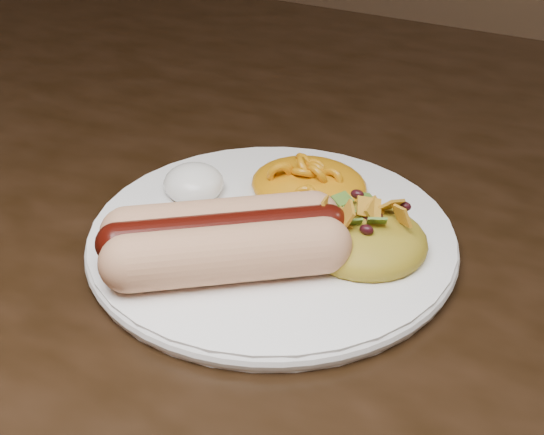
% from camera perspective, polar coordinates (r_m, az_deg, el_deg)
% --- Properties ---
extents(table, '(1.60, 0.90, 0.75)m').
position_cam_1_polar(table, '(0.59, 7.85, -8.65)').
color(table, black).
rests_on(table, floor).
extents(plate, '(0.26, 0.26, 0.01)m').
position_cam_1_polar(plate, '(0.51, 0.00, -1.56)').
color(plate, white).
rests_on(plate, table).
extents(hotdog, '(0.12, 0.13, 0.04)m').
position_cam_1_polar(hotdog, '(0.46, -3.59, -1.58)').
color(hotdog, tan).
rests_on(hotdog, plate).
extents(mac_and_cheese, '(0.11, 0.10, 0.03)m').
position_cam_1_polar(mac_and_cheese, '(0.54, 2.83, 3.58)').
color(mac_and_cheese, orange).
rests_on(mac_and_cheese, plate).
extents(sour_cream, '(0.05, 0.05, 0.03)m').
position_cam_1_polar(sour_cream, '(0.54, -5.95, 3.05)').
color(sour_cream, white).
rests_on(sour_cream, plate).
extents(taco_salad, '(0.08, 0.08, 0.04)m').
position_cam_1_polar(taco_salad, '(0.48, 6.95, -0.92)').
color(taco_salad, orange).
rests_on(taco_salad, plate).
extents(fork, '(0.04, 0.15, 0.00)m').
position_cam_1_polar(fork, '(0.50, -3.55, -2.42)').
color(fork, silver).
rests_on(fork, table).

